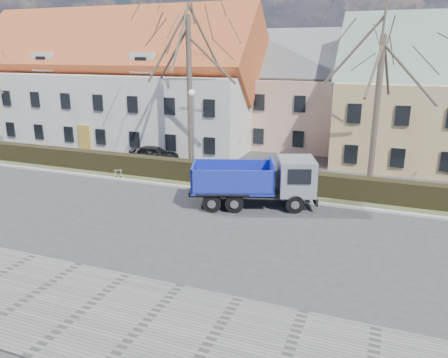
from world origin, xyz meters
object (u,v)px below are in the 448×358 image
at_px(cart_frame, 115,174).
at_px(parked_car_a, 154,154).
at_px(streetlight, 193,134).
at_px(dump_truck, 249,182).

relative_size(cart_frame, parked_car_a, 0.20).
distance_m(streetlight, parked_car_a, 5.64).
bearing_deg(dump_truck, cart_frame, 150.55).
xyz_separation_m(streetlight, parked_car_a, (-4.47, 2.57, -2.28)).
height_order(dump_truck, streetlight, streetlight).
height_order(streetlight, cart_frame, streetlight).
bearing_deg(parked_car_a, cart_frame, 168.57).
bearing_deg(dump_truck, parked_car_a, 126.13).
bearing_deg(streetlight, parked_car_a, 150.16).
relative_size(streetlight, parked_car_a, 1.55).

